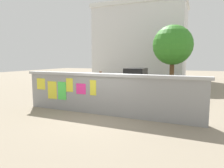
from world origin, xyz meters
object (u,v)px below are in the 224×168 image
Objects in this scene: person_walking at (101,80)px; motorcycle at (67,93)px; auto_rickshaw_truck at (151,84)px; bicycle_far at (101,94)px; bicycle_near at (169,106)px; tree_roadside at (173,45)px.

motorcycle is at bearing -107.44° from person_walking.
auto_rickshaw_truck is 2.25× the size of person_walking.
auto_rickshaw_truck is 2.13× the size of bicycle_far.
motorcycle is (-4.37, -2.62, -0.44)m from auto_rickshaw_truck.
person_walking reaches higher than bicycle_near.
tree_roadside reaches higher than person_walking.
bicycle_near is at bearing -33.87° from person_walking.
auto_rickshaw_truck is 0.69× the size of tree_roadside.
tree_roadside is at bearing 96.72° from bicycle_near.
motorcycle is 0.35× the size of tree_roadside.
person_walking is (0.84, 2.69, 0.52)m from motorcycle.
auto_rickshaw_truck reaches higher than bicycle_near.
person_walking reaches higher than motorcycle.
auto_rickshaw_truck is 3.53m from person_walking.
bicycle_far is at bearing -110.78° from tree_roadside.
person_walking is at bearing 178.88° from auto_rickshaw_truck.
person_walking reaches higher than bicycle_far.
bicycle_near is 0.32× the size of tree_roadside.
bicycle_near is 9.87m from tree_roadside.
bicycle_near is at bearing -83.28° from tree_roadside.
motorcycle is at bearing -158.40° from bicycle_far.
bicycle_near is 1.04× the size of person_walking.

